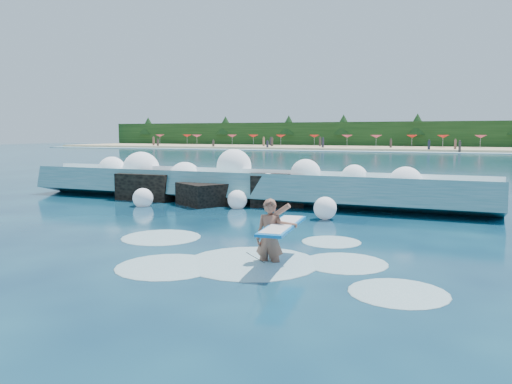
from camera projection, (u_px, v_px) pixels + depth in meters
ground at (174, 243)px, 13.17m from camera, size 200.00×200.00×0.00m
beach at (424, 149)px, 84.37m from camera, size 140.00×20.00×0.40m
wet_band at (418, 152)px, 74.35m from camera, size 140.00×5.00×0.08m
treeline at (429, 135)px, 93.23m from camera, size 140.00×4.00×5.00m
breaking_wave at (243, 187)px, 21.10m from camera, size 19.87×3.03×1.71m
rock_cluster at (203, 191)px, 20.87m from camera, size 8.26×3.48×1.45m
surfer_with_board at (273, 236)px, 10.89m from camera, size 1.01×2.93×1.76m
wave_spray at (214, 175)px, 21.46m from camera, size 14.63×4.68×2.28m
surf_foam at (246, 259)px, 11.44m from camera, size 8.72×5.74×0.15m
beach_umbrellas at (427, 136)px, 85.83m from camera, size 113.62×6.96×0.50m
beachgoers at (345, 143)px, 86.87m from camera, size 103.70×13.27×1.92m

